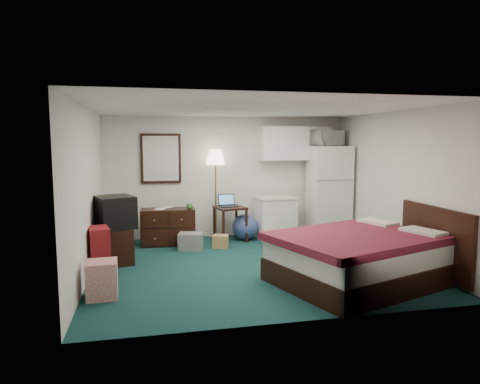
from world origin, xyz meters
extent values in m
cube|color=black|center=(0.00, 0.00, 0.00)|extent=(5.00, 4.50, 0.01)
cube|color=silver|center=(0.00, 0.00, 2.50)|extent=(5.00, 4.50, 0.01)
cube|color=silver|center=(0.00, 2.25, 1.25)|extent=(5.00, 0.01, 2.50)
cube|color=silver|center=(0.00, -2.25, 1.25)|extent=(5.00, 0.01, 2.50)
cube|color=silver|center=(-2.50, 0.00, 1.25)|extent=(0.01, 4.50, 2.50)
cube|color=silver|center=(2.50, 0.00, 1.25)|extent=(0.01, 4.50, 2.50)
sphere|color=#334682|center=(0.29, 1.77, 0.26)|extent=(0.58, 0.58, 0.53)
imported|color=white|center=(2.03, 1.77, 2.10)|extent=(0.66, 0.46, 0.41)
imported|color=olive|center=(-1.49, 1.66, 0.82)|extent=(0.18, 0.07, 0.25)
imported|color=olive|center=(-1.32, 1.79, 0.80)|extent=(0.15, 0.03, 0.20)
imported|color=#3C7834|center=(-0.85, 1.58, 0.76)|extent=(0.15, 0.13, 0.13)
camera|label=1|loc=(-1.63, -6.55, 1.99)|focal=32.00mm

